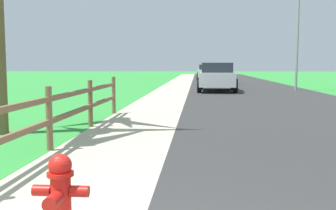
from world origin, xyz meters
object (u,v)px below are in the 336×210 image
Objects in this scene: parked_car_white at (208,72)px; street_lamp at (300,31)px; fire_hydrant at (60,193)px; parked_car_red at (213,70)px; parked_suv_silver at (217,77)px; parked_car_black at (219,74)px.

street_lamp reaches higher than parked_car_white.
fire_hydrant is 0.15× the size of parked_car_white.
parked_car_white is 0.99× the size of parked_car_red.
parked_car_red is (0.80, 9.64, 0.02)m from parked_car_white.
parked_car_black is (0.52, 8.42, -0.05)m from parked_suv_silver.
parked_car_red reaches higher than fire_hydrant.
parked_car_black is at bearing 118.43° from street_lamp.
fire_hydrant is 0.15× the size of parked_suv_silver.
street_lamp reaches higher than parked_car_black.
parked_car_white is at bearing 95.10° from parked_car_black.
parked_car_white is 9.67m from parked_car_red.
parked_car_white is at bearing 86.51° from fire_hydrant.
parked_suv_silver is at bearing -89.55° from parked_car_white.
parked_car_white is (-0.12, 15.64, -0.02)m from parked_suv_silver.
parked_car_black is 16.86m from parked_car_red.
street_lamp is at bearing -80.82° from parked_car_red.
parked_car_black is 0.93× the size of parked_car_white.
parked_suv_silver is 8.43m from parked_car_black.
parked_car_black is 7.26m from parked_car_white.
street_lamp is at bearing 70.90° from fire_hydrant.
street_lamp is (4.62, 0.84, 2.55)m from parked_suv_silver.
parked_car_white is (-0.64, 7.23, 0.03)m from parked_car_black.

